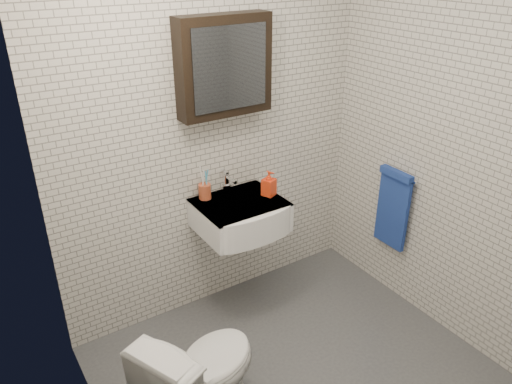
{
  "coord_description": "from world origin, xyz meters",
  "views": [
    {
      "loc": [
        -1.43,
        -1.7,
        2.35
      ],
      "look_at": [
        -0.03,
        0.45,
        1.08
      ],
      "focal_mm": 35.0,
      "sensor_mm": 36.0,
      "label": 1
    }
  ],
  "objects": [
    {
      "name": "washbasin",
      "position": [
        0.05,
        0.73,
        0.76
      ],
      "size": [
        0.55,
        0.5,
        0.2
      ],
      "color": "white",
      "rests_on": "room_shell"
    },
    {
      "name": "faucet",
      "position": [
        0.05,
        0.93,
        0.92
      ],
      "size": [
        0.06,
        0.2,
        0.15
      ],
      "color": "silver",
      "rests_on": "washbasin"
    },
    {
      "name": "towel_rail",
      "position": [
        1.04,
        0.35,
        0.72
      ],
      "size": [
        0.09,
        0.3,
        0.58
      ],
      "color": "silver",
      "rests_on": "room_shell"
    },
    {
      "name": "mirror_cabinet",
      "position": [
        0.05,
        0.93,
        1.7
      ],
      "size": [
        0.6,
        0.15,
        0.6
      ],
      "color": "black",
      "rests_on": "room_shell"
    },
    {
      "name": "toothbrush_cup",
      "position": [
        -0.12,
        0.94,
        0.91
      ],
      "size": [
        0.08,
        0.08,
        0.22
      ],
      "rotation": [
        0.0,
        0.0,
        -0.03
      ],
      "color": "#AC492B",
      "rests_on": "washbasin"
    },
    {
      "name": "soap_bottle",
      "position": [
        0.27,
        0.75,
        0.94
      ],
      "size": [
        0.1,
        0.1,
        0.17
      ],
      "primitive_type": "imported",
      "rotation": [
        0.0,
        0.0,
        0.38
      ],
      "color": "orange",
      "rests_on": "washbasin"
    },
    {
      "name": "ground",
      "position": [
        0.0,
        0.0,
        0.01
      ],
      "size": [
        2.2,
        2.0,
        0.01
      ],
      "primitive_type": "cube",
      "color": "#46484D",
      "rests_on": "ground"
    },
    {
      "name": "room_shell",
      "position": [
        0.0,
        0.0,
        1.47
      ],
      "size": [
        2.22,
        2.02,
        2.51
      ],
      "color": "silver",
      "rests_on": "ground"
    },
    {
      "name": "toilet",
      "position": [
        -0.63,
        0.04,
        0.35
      ],
      "size": [
        0.78,
        0.63,
        0.7
      ],
      "primitive_type": "imported",
      "rotation": [
        0.0,
        0.0,
        1.98
      ],
      "color": "white",
      "rests_on": "ground"
    }
  ]
}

